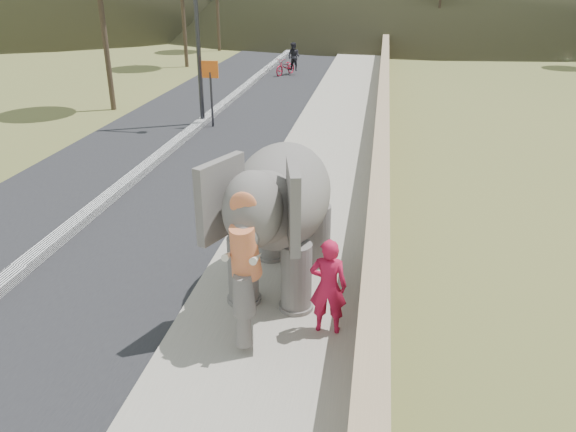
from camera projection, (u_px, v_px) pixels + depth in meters
name	position (u px, v px, depth m)	size (l,w,h in m)	color
ground	(275.00, 311.00, 9.57)	(160.00, 160.00, 0.00)	olive
road	(186.00, 138.00, 19.34)	(7.00, 120.00, 0.03)	black
median	(186.00, 135.00, 19.31)	(0.35, 120.00, 0.22)	black
walkway	(330.00, 143.00, 18.57)	(3.00, 120.00, 0.15)	#9E9687
parapet	(381.00, 131.00, 18.14)	(0.30, 120.00, 1.10)	tan
signboard	(211.00, 82.00, 20.09)	(0.60, 0.08, 2.40)	#2D2D33
elephant_and_man	(283.00, 215.00, 9.66)	(2.31, 3.80, 2.65)	slate
motorcyclist	(289.00, 63.00, 30.76)	(1.54, 1.86, 1.76)	maroon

